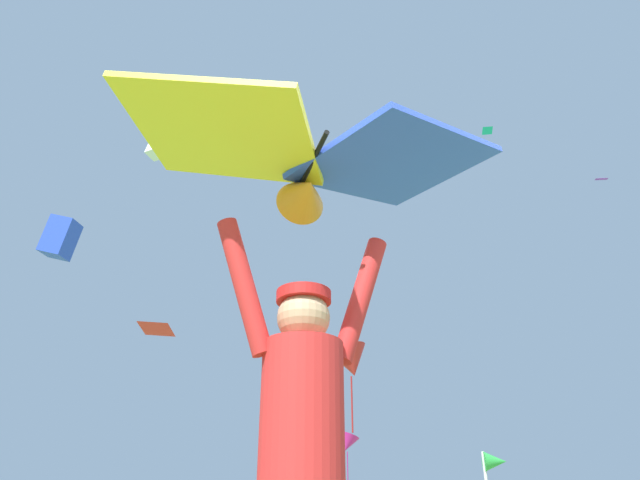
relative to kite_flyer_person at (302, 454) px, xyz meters
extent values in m
cylinder|color=red|center=(0.00, 0.00, 0.16)|extent=(0.43, 0.43, 0.56)
sphere|color=tan|center=(0.00, 0.00, 0.56)|extent=(0.23, 0.23, 0.23)
cylinder|color=red|center=(0.00, 0.00, 0.65)|extent=(0.31, 0.31, 0.05)
cylinder|color=red|center=(0.25, 0.08, 0.68)|extent=(0.29, 0.17, 0.62)
cylinder|color=red|center=(-0.25, -0.08, 0.68)|extent=(0.29, 0.17, 0.62)
cylinder|color=black|center=(0.00, 0.00, 1.29)|extent=(0.25, 0.69, 0.02)
cube|color=blue|center=(0.44, 0.03, 1.38)|extent=(1.11, 1.10, 0.21)
cube|color=yellow|center=(-0.37, -0.24, 1.38)|extent=(0.92, 0.81, 0.21)
cone|color=orange|center=(0.00, 0.00, 1.19)|extent=(0.29, 0.27, 0.24)
cube|color=blue|center=(-8.89, 14.46, 8.58)|extent=(1.10, 0.95, 1.50)
cone|color=red|center=(0.49, 15.51, 4.67)|extent=(1.62, 1.47, 1.20)
cylinder|color=maroon|center=(0.49, 15.51, 3.41)|extent=(0.05, 0.05, 1.65)
pyramid|color=red|center=(-3.58, 9.08, 3.64)|extent=(0.92, 0.92, 0.17)
cube|color=white|center=(-9.51, 23.57, 18.86)|extent=(1.26, 1.22, 1.44)
pyramid|color=#19B2AD|center=(7.73, 21.86, 18.20)|extent=(0.70, 0.68, 0.22)
cone|color=#DB2393|center=(0.46, 28.84, 4.23)|extent=(1.32, 1.21, 1.18)
cylinder|color=#991867|center=(0.46, 28.84, 3.09)|extent=(0.05, 0.05, 1.48)
pyramid|color=purple|center=(11.35, 19.17, 13.49)|extent=(0.67, 0.63, 0.30)
cone|color=green|center=(2.08, 5.52, 0.61)|extent=(0.28, 0.24, 0.24)
camera|label=1|loc=(0.15, -2.43, -0.32)|focal=33.41mm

